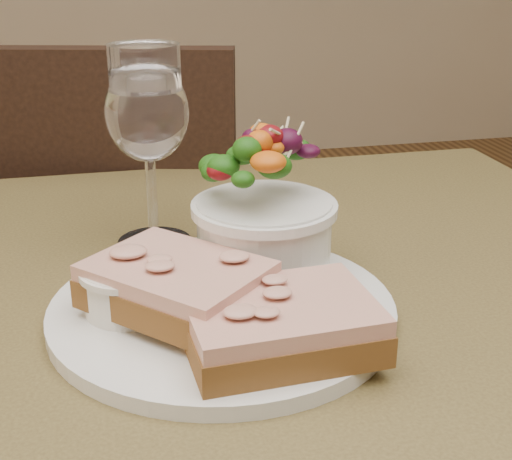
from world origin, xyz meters
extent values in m
cube|color=#40351B|center=(0.00, 0.00, 0.73)|extent=(0.80, 0.80, 0.04)
cylinder|color=black|center=(0.34, 0.34, 0.35)|extent=(0.05, 0.05, 0.71)
cube|color=black|center=(-0.10, 0.63, 0.45)|extent=(0.51, 0.51, 0.04)
cube|color=black|center=(-0.15, 0.44, 0.68)|extent=(0.42, 0.14, 0.45)
cube|color=black|center=(-0.10, 0.63, 0.23)|extent=(0.44, 0.44, 0.45)
cylinder|color=silver|center=(-0.03, 0.00, 0.76)|extent=(0.27, 0.27, 0.01)
cube|color=#4D3414|center=(-0.01, -0.07, 0.77)|extent=(0.13, 0.10, 0.02)
cube|color=beige|center=(-0.01, -0.07, 0.79)|extent=(0.13, 0.10, 0.01)
cube|color=#4D3414|center=(-0.07, -0.01, 0.78)|extent=(0.15, 0.16, 0.02)
cube|color=beige|center=(-0.07, -0.01, 0.80)|extent=(0.15, 0.15, 0.01)
cylinder|color=silver|center=(-0.10, 0.00, 0.78)|extent=(0.07, 0.07, 0.04)
cylinder|color=brown|center=(-0.10, 0.00, 0.80)|extent=(0.06, 0.06, 0.01)
cylinder|color=silver|center=(0.01, 0.05, 0.79)|extent=(0.11, 0.11, 0.06)
ellipsoid|color=black|center=(0.01, 0.05, 0.85)|extent=(0.10, 0.10, 0.06)
ellipsoid|color=black|center=(-0.08, 0.09, 0.77)|extent=(0.04, 0.04, 0.01)
sphere|color=maroon|center=(-0.09, 0.08, 0.77)|extent=(0.02, 0.02, 0.02)
cylinder|color=white|center=(-0.07, 0.15, 0.75)|extent=(0.07, 0.07, 0.00)
cylinder|color=white|center=(-0.07, 0.15, 0.80)|extent=(0.01, 0.01, 0.09)
ellipsoid|color=white|center=(-0.07, 0.15, 0.88)|extent=(0.08, 0.08, 0.09)
camera|label=1|loc=(-0.12, -0.48, 1.02)|focal=50.00mm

